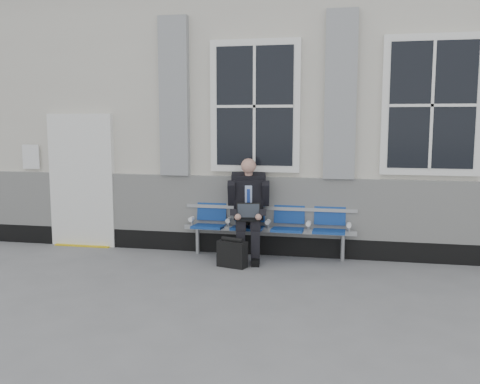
# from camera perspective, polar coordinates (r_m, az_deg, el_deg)

# --- Properties ---
(ground) EXTENTS (70.00, 70.00, 0.00)m
(ground) POSITION_cam_1_polar(r_m,az_deg,el_deg) (6.81, 17.63, -10.19)
(ground) COLOR slate
(ground) RESTS_ON ground
(station_building) EXTENTS (14.40, 4.40, 4.49)m
(station_building) POSITION_cam_1_polar(r_m,az_deg,el_deg) (9.95, 16.05, 8.38)
(station_building) COLOR beige
(station_building) RESTS_ON ground
(bench) EXTENTS (2.60, 0.47, 0.91)m
(bench) POSITION_cam_1_polar(r_m,az_deg,el_deg) (8.01, 3.06, -3.10)
(bench) COLOR #9EA0A3
(bench) RESTS_ON ground
(businessman) EXTENTS (0.65, 0.87, 1.50)m
(businessman) POSITION_cam_1_polar(r_m,az_deg,el_deg) (7.88, 0.91, -1.44)
(businessman) COLOR black
(businessman) RESTS_ON ground
(briefcase) EXTENTS (0.44, 0.29, 0.42)m
(briefcase) POSITION_cam_1_polar(r_m,az_deg,el_deg) (7.53, -0.84, -6.56)
(briefcase) COLOR black
(briefcase) RESTS_ON ground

